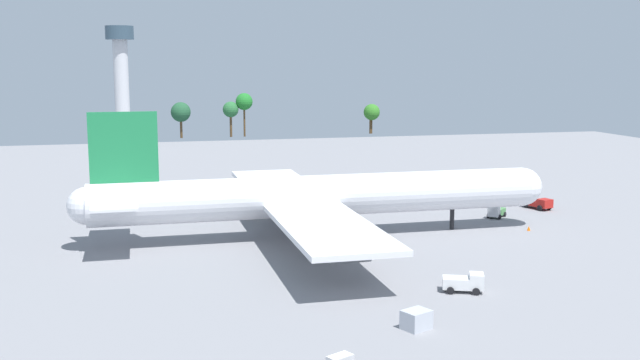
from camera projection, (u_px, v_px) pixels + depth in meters
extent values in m
plane|color=gray|center=(320.00, 237.00, 113.22)|extent=(292.55, 292.55, 0.00)
cylinder|color=silver|center=(320.00, 196.00, 112.24)|extent=(67.46, 6.21, 6.21)
sphere|color=silver|center=(523.00, 187.00, 120.34)|extent=(6.09, 6.09, 6.09)
sphere|color=silver|center=(86.00, 206.00, 104.13)|extent=(5.28, 5.28, 5.28)
cube|color=#1E7F47|center=(123.00, 147.00, 104.18)|extent=(9.44, 0.50, 9.94)
cube|color=silver|center=(115.00, 204.00, 100.21)|extent=(6.07, 9.32, 0.36)
cube|color=silver|center=(116.00, 192.00, 109.71)|extent=(6.07, 9.32, 0.36)
cube|color=silver|center=(327.00, 227.00, 95.01)|extent=(11.47, 30.84, 0.70)
cube|color=silver|center=(277.00, 185.00, 128.13)|extent=(11.47, 30.84, 0.70)
cylinder|color=gray|center=(326.00, 231.00, 99.94)|extent=(4.97, 2.61, 2.61)
cylinder|color=gray|center=(350.00, 252.00, 89.00)|extent=(4.97, 2.61, 2.61)
cylinder|color=gray|center=(288.00, 199.00, 124.19)|extent=(4.97, 2.61, 2.61)
cylinder|color=gray|center=(275.00, 188.00, 135.13)|extent=(4.97, 2.61, 2.61)
cylinder|color=black|center=(452.00, 219.00, 118.16)|extent=(0.70, 0.70, 3.25)
cylinder|color=black|center=(303.00, 232.00, 108.88)|extent=(0.70, 0.70, 3.25)
cylinder|color=black|center=(294.00, 223.00, 115.43)|extent=(0.70, 0.70, 3.25)
cube|color=#B21E19|center=(545.00, 203.00, 133.35)|extent=(2.74, 2.62, 1.51)
cube|color=#B21E19|center=(533.00, 202.00, 135.66)|extent=(3.11, 3.82, 1.04)
cylinder|color=black|center=(540.00, 208.00, 132.85)|extent=(0.57, 1.06, 1.03)
cylinder|color=black|center=(549.00, 207.00, 134.08)|extent=(0.57, 1.06, 1.03)
cylinder|color=black|center=(526.00, 205.00, 135.67)|extent=(0.57, 1.06, 1.03)
cylinder|color=black|center=(535.00, 204.00, 136.90)|extent=(0.57, 1.06, 1.03)
cube|color=silver|center=(135.00, 194.00, 142.87)|extent=(2.32, 2.32, 1.65)
cube|color=white|center=(127.00, 196.00, 141.16)|extent=(3.03, 3.02, 1.26)
cylinder|color=black|center=(139.00, 199.00, 142.51)|extent=(0.88, 0.88, 0.97)
cylinder|color=black|center=(132.00, 198.00, 143.48)|extent=(0.88, 0.88, 0.97)
cylinder|color=black|center=(129.00, 201.00, 140.35)|extent=(0.88, 0.88, 0.97)
cylinder|color=black|center=(122.00, 200.00, 141.33)|extent=(0.88, 0.88, 0.97)
cube|color=white|center=(476.00, 281.00, 85.57)|extent=(2.28, 2.59, 1.80)
cube|color=white|center=(456.00, 283.00, 85.93)|extent=(3.63, 3.13, 1.24)
cylinder|color=black|center=(476.00, 292.00, 84.58)|extent=(0.89, 0.58, 0.85)
cylinder|color=black|center=(475.00, 286.00, 86.87)|extent=(0.89, 0.58, 0.85)
cylinder|color=black|center=(450.00, 291.00, 84.97)|extent=(0.89, 0.58, 0.85)
cylinder|color=black|center=(450.00, 285.00, 87.25)|extent=(0.89, 0.58, 0.85)
cube|color=silver|center=(494.00, 212.00, 126.11)|extent=(2.22, 2.24, 1.69)
cube|color=#4C8C4C|center=(498.00, 211.00, 127.90)|extent=(3.36, 3.32, 1.05)
cylinder|color=black|center=(488.00, 216.00, 126.89)|extent=(0.77, 0.76, 0.80)
cylinder|color=black|center=(500.00, 217.00, 125.82)|extent=(0.77, 0.76, 0.80)
cylinder|color=black|center=(493.00, 213.00, 129.05)|extent=(0.77, 0.76, 0.80)
cylinder|color=black|center=(505.00, 214.00, 127.98)|extent=(0.77, 0.76, 0.80)
cube|color=#B7BCC6|center=(416.00, 320.00, 73.79)|extent=(3.27, 3.02, 1.91)
cone|color=orange|center=(529.00, 228.00, 117.31)|extent=(0.55, 0.55, 0.78)
cylinder|color=silver|center=(122.00, 94.00, 228.88)|extent=(4.46, 4.46, 33.17)
cylinder|color=#334756|center=(119.00, 33.00, 226.00)|extent=(8.48, 8.48, 4.07)
cylinder|color=#51381E|center=(181.00, 128.00, 262.02)|extent=(0.86, 0.86, 7.07)
sphere|color=#225332|center=(181.00, 112.00, 261.15)|extent=(6.92, 6.92, 6.92)
cylinder|color=#51381E|center=(231.00, 126.00, 266.15)|extent=(0.86, 0.86, 8.11)
sphere|color=#2A6936|center=(231.00, 109.00, 265.26)|extent=(5.62, 5.62, 5.62)
cylinder|color=#51381E|center=(244.00, 122.00, 267.12)|extent=(0.68, 0.68, 10.69)
sphere|color=#217528|center=(244.00, 102.00, 266.01)|extent=(6.07, 6.07, 6.07)
cylinder|color=#51381E|center=(370.00, 125.00, 278.84)|extent=(0.80, 0.80, 6.36)
sphere|color=#296632|center=(370.00, 113.00, 278.13)|extent=(4.60, 4.60, 4.60)
cylinder|color=#51381E|center=(372.00, 125.00, 278.97)|extent=(0.61, 0.61, 6.20)
sphere|color=#337925|center=(372.00, 112.00, 278.21)|extent=(6.06, 6.06, 6.06)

